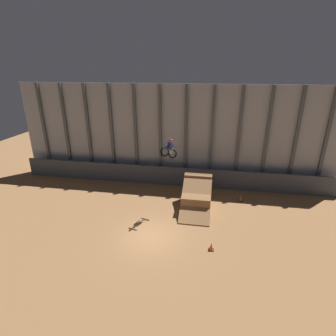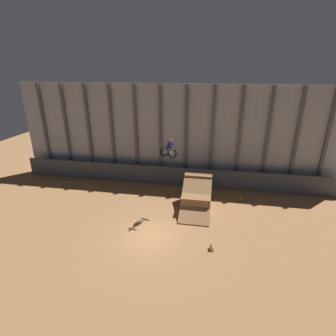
{
  "view_description": "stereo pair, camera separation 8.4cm",
  "coord_description": "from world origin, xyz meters",
  "views": [
    {
      "loc": [
        3.89,
        -15.09,
        11.19
      ],
      "look_at": [
        0.42,
        4.69,
        3.44
      ],
      "focal_mm": 28.0,
      "sensor_mm": 36.0,
      "label": 1
    },
    {
      "loc": [
        3.97,
        -15.08,
        11.19
      ],
      "look_at": [
        0.42,
        4.69,
        3.44
      ],
      "focal_mm": 28.0,
      "sensor_mm": 36.0,
      "label": 2
    }
  ],
  "objects": [
    {
      "name": "ground_plane",
      "position": [
        0.0,
        0.0,
        0.0
      ],
      "size": [
        60.0,
        60.0,
        0.0
      ],
      "primitive_type": "plane",
      "color": "#996B42"
    },
    {
      "name": "traffic_cone_near_ramp",
      "position": [
        4.24,
        -0.76,
        0.28
      ],
      "size": [
        0.36,
        0.36,
        0.58
      ],
      "color": "black",
      "rests_on": "ground_plane"
    },
    {
      "name": "lower_barrier",
      "position": [
        0.0,
        8.89,
        0.96
      ],
      "size": [
        31.36,
        0.2,
        1.92
      ],
      "color": "#474C56",
      "rests_on": "ground_plane"
    },
    {
      "name": "traffic_cone_arena_edge",
      "position": [
        6.71,
        6.56,
        0.28
      ],
      "size": [
        0.36,
        0.36,
        0.58
      ],
      "color": "black",
      "rests_on": "ground_plane"
    },
    {
      "name": "arena_back_wall",
      "position": [
        0.0,
        9.99,
        4.9
      ],
      "size": [
        32.0,
        0.4,
        9.8
      ],
      "color": "#A3A8B2",
      "rests_on": "ground_plane"
    },
    {
      "name": "dirt_ramp",
      "position": [
        2.86,
        4.9,
        0.9
      ],
      "size": [
        2.4,
        4.44,
        2.62
      ],
      "color": "olive",
      "rests_on": "ground_plane"
    },
    {
      "name": "rider_bike_solo",
      "position": [
        0.72,
        3.51,
        5.39
      ],
      "size": [
        1.2,
        1.82,
        1.66
      ],
      "rotation": [
        -0.39,
        0.0,
        -0.3
      ],
      "color": "black"
    }
  ]
}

